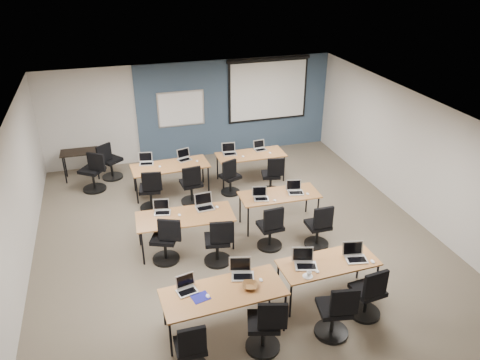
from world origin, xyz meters
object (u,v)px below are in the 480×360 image
object	(u,v)px
task_chair_6	(271,231)
task_chair_8	(151,193)
laptop_1	(242,272)
laptop_8	(146,161)
spare_chair_b	(94,175)
laptop_9	(184,157)
whiteboard	(181,109)
task_chair_10	(230,180)
laptop_6	(261,196)
training_table_mid_right	(279,196)
task_chair_0	(191,352)
task_chair_4	(166,243)
task_chair_7	(319,229)
laptop_4	(162,209)
training_table_mid_left	(185,218)
task_chair_2	(335,315)
training_table_back_right	(251,156)
task_chair_9	(192,188)
laptop_2	(305,261)
utility_table	(79,155)
training_table_front_left	(223,294)
projector_screen	(268,86)
training_table_front_right	(328,264)
laptop_0	(186,287)
laptop_10	(229,151)
laptop_11	(260,147)
training_table_back_left	(170,167)
laptop_3	(355,255)
task_chair_3	(368,296)
laptop_7	(295,190)
task_chair_5	(218,245)
task_chair_11	(272,178)
laptop_5	(204,204)

from	to	relation	value
task_chair_6	task_chair_8	bearing A→B (deg)	129.59
laptop_1	laptop_8	xyz separation A→B (m)	(-0.98, 4.74, -0.00)
laptop_1	spare_chair_b	world-z (taller)	spare_chair_b
task_chair_8	laptop_9	world-z (taller)	task_chair_8
whiteboard	laptop_8	xyz separation A→B (m)	(-1.19, -1.70, -0.66)
task_chair_10	laptop_6	bearing A→B (deg)	-104.21
training_table_mid_right	task_chair_0	xyz separation A→B (m)	(-2.58, -3.38, -0.29)
task_chair_4	task_chair_7	bearing A→B (deg)	15.97
laptop_4	task_chair_4	bearing A→B (deg)	-81.68
training_table_mid_left	laptop_1	xyz separation A→B (m)	(0.54, -2.06, 0.11)
task_chair_10	task_chair_8	bearing A→B (deg)	165.39
task_chair_0	task_chair_10	distance (m)	5.35
task_chair_2	laptop_4	bearing A→B (deg)	133.32
training_table_back_right	task_chair_9	xyz separation A→B (m)	(-1.68, -0.76, -0.27)
laptop_8	whiteboard	bearing A→B (deg)	65.54
laptop_2	training_table_mid_right	bearing A→B (deg)	95.10
whiteboard	spare_chair_b	distance (m)	2.97
whiteboard	task_chair_0	size ratio (longest dim) A/B	1.33
training_table_mid_left	utility_table	world-z (taller)	utility_table
training_table_front_left	task_chair_7	bearing A→B (deg)	31.32
projector_screen	laptop_4	bearing A→B (deg)	-131.76
training_table_front_right	task_chair_2	size ratio (longest dim) A/B	1.65
projector_screen	laptop_0	size ratio (longest dim) A/B	7.95
laptop_10	laptop_11	distance (m)	0.82
whiteboard	laptop_2	distance (m)	6.57
training_table_mid_right	spare_chair_b	size ratio (longest dim) A/B	1.62
laptop_2	laptop_4	world-z (taller)	laptop_2
task_chair_2	laptop_8	world-z (taller)	task_chair_2
training_table_mid_right	task_chair_9	xyz separation A→B (m)	(-1.62, 1.42, -0.27)
training_table_back_left	task_chair_2	distance (m)	5.66
laptop_3	laptop_1	bearing A→B (deg)	-172.68
task_chair_3	spare_chair_b	distance (m)	7.14
laptop_1	spare_chair_b	xyz separation A→B (m)	(-2.23, 5.10, -0.36)
projector_screen	laptop_6	bearing A→B (deg)	-111.35
task_chair_8	spare_chair_b	bearing A→B (deg)	141.87
training_table_back_right	laptop_7	distance (m)	2.22
laptop_7	laptop_11	distance (m)	2.41
task_chair_4	training_table_front_left	bearing A→B (deg)	-50.45
whiteboard	laptop_2	xyz separation A→B (m)	(0.86, -6.48, -0.65)
laptop_4	task_chair_10	world-z (taller)	laptop_4
task_chair_0	task_chair_6	distance (m)	3.32
laptop_10	laptop_0	bearing A→B (deg)	-106.50
laptop_4	task_chair_5	world-z (taller)	task_chair_5
training_table_mid_left	task_chair_10	size ratio (longest dim) A/B	1.99
task_chair_2	task_chair_8	distance (m)	5.20
task_chair_4	spare_chair_b	distance (m)	3.63
laptop_7	task_chair_8	size ratio (longest dim) A/B	0.32
laptop_10	task_chair_11	size ratio (longest dim) A/B	0.36
task_chair_9	laptop_5	bearing A→B (deg)	-95.97
task_chair_0	task_chair_10	size ratio (longest dim) A/B	1.01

